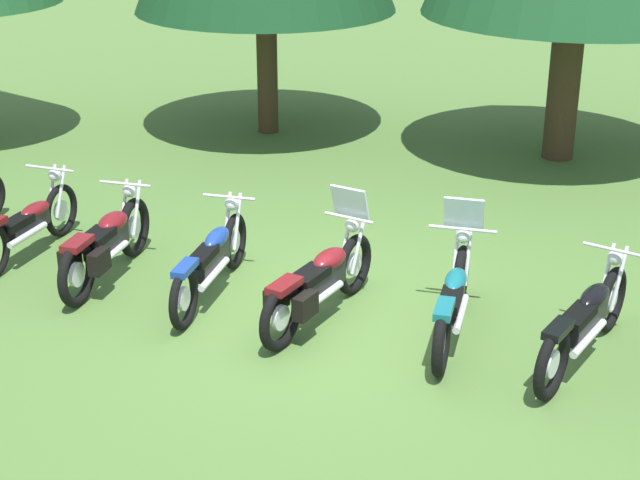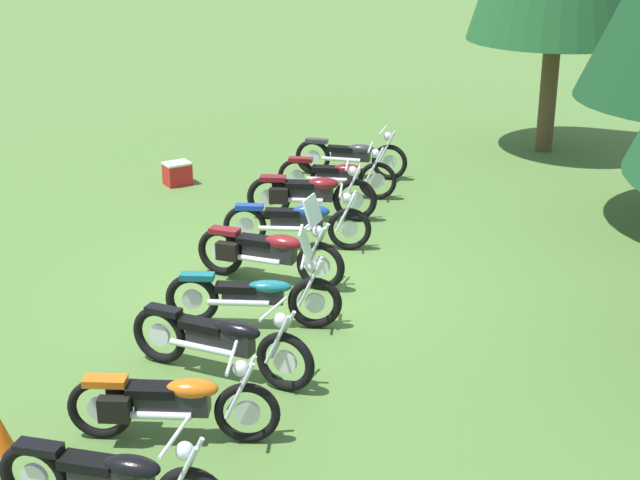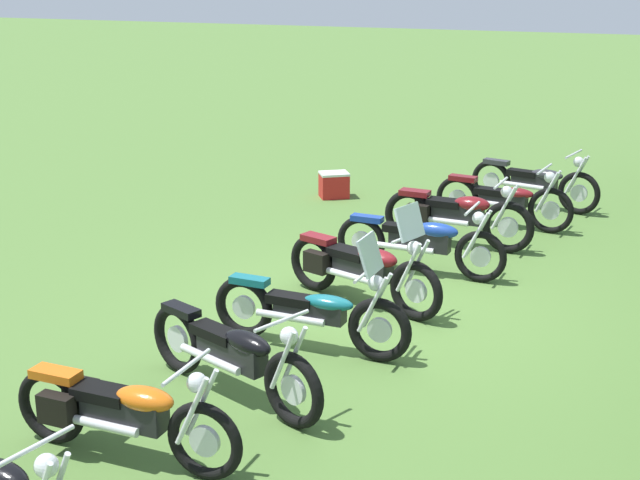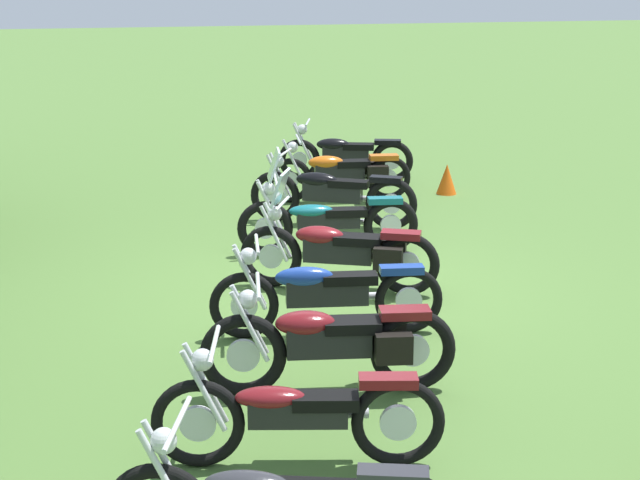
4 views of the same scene
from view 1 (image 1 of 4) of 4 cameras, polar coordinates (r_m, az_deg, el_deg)
ground_plane at (r=10.97m, az=0.47°, el=-4.64°), size 80.00×80.00×0.00m
motorcycle_1 at (r=12.94m, az=-16.70°, el=0.91°), size 0.72×2.20×1.01m
motorcycle_2 at (r=12.00m, az=-12.43°, el=-0.18°), size 0.75×2.25×1.03m
motorcycle_3 at (r=11.42m, az=-6.36°, el=-1.11°), size 0.66×2.36×1.00m
motorcycle_4 at (r=10.74m, az=-0.08°, el=-2.39°), size 1.05×2.18×1.37m
motorcycle_5 at (r=10.53m, az=7.78°, el=-3.35°), size 0.75×2.33×1.37m
motorcycle_6 at (r=10.30m, az=15.24°, el=-4.56°), size 1.17×2.23×1.02m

